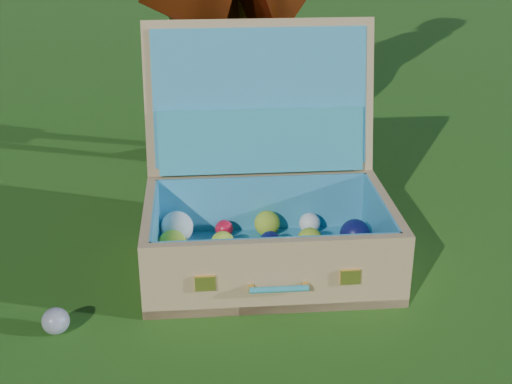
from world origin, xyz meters
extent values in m
plane|color=#215114|center=(0.00, 0.00, 0.00)|extent=(60.00, 60.00, 0.00)
sphere|color=teal|center=(-0.56, -0.02, 0.03)|extent=(0.06, 0.06, 0.06)
cube|color=tan|center=(-0.01, 0.05, 0.01)|extent=(0.72, 0.59, 0.02)
cube|color=tan|center=(-0.07, -0.14, 0.09)|extent=(0.59, 0.22, 0.19)
cube|color=tan|center=(0.05, 0.23, 0.09)|extent=(0.59, 0.22, 0.19)
cube|color=tan|center=(-0.29, 0.14, 0.09)|extent=(0.14, 0.36, 0.19)
cube|color=tan|center=(0.27, -0.05, 0.09)|extent=(0.14, 0.36, 0.19)
cube|color=teal|center=(-0.01, 0.05, 0.03)|extent=(0.66, 0.53, 0.01)
cube|color=teal|center=(-0.07, -0.12, 0.10)|extent=(0.55, 0.19, 0.16)
cube|color=teal|center=(0.04, 0.22, 0.10)|extent=(0.55, 0.19, 0.16)
cube|color=teal|center=(-0.28, 0.14, 0.10)|extent=(0.12, 0.35, 0.16)
cube|color=teal|center=(0.26, -0.04, 0.10)|extent=(0.12, 0.35, 0.16)
cube|color=tan|center=(0.07, 0.30, 0.38)|extent=(0.63, 0.31, 0.41)
cube|color=teal|center=(0.07, 0.28, 0.39)|extent=(0.57, 0.26, 0.36)
cube|color=teal|center=(0.06, 0.25, 0.28)|extent=(0.54, 0.23, 0.17)
cube|color=#F2C659|center=(-0.23, -0.10, 0.09)|extent=(0.05, 0.02, 0.04)
cube|color=#F2C659|center=(0.08, -0.20, 0.09)|extent=(0.05, 0.02, 0.04)
cylinder|color=teal|center=(-0.08, -0.17, 0.08)|extent=(0.13, 0.06, 0.01)
cube|color=#F2C659|center=(-0.14, -0.14, 0.08)|extent=(0.02, 0.02, 0.01)
cube|color=#F2C659|center=(-0.02, -0.18, 0.08)|extent=(0.02, 0.02, 0.01)
sphere|color=#C0D934|center=(-0.27, 0.00, 0.07)|extent=(0.07, 0.07, 0.07)
sphere|color=beige|center=(-0.16, -0.04, 0.07)|extent=(0.07, 0.07, 0.07)
sphere|color=beige|center=(-0.04, -0.08, 0.08)|extent=(0.09, 0.09, 0.09)
sphere|color=white|center=(0.07, -0.11, 0.07)|extent=(0.08, 0.08, 0.08)
sphere|color=red|center=(0.18, -0.15, 0.05)|extent=(0.05, 0.05, 0.05)
sphere|color=gold|center=(-0.25, 0.07, 0.06)|extent=(0.07, 0.07, 0.07)
sphere|color=gold|center=(-0.15, 0.04, 0.07)|extent=(0.07, 0.07, 0.07)
sphere|color=#C0D934|center=(-0.02, -0.01, 0.06)|extent=(0.07, 0.07, 0.07)
sphere|color=#D55A11|center=(0.08, -0.03, 0.06)|extent=(0.06, 0.06, 0.06)
sphere|color=#D55A11|center=(0.20, -0.06, 0.05)|extent=(0.05, 0.05, 0.05)
sphere|color=#C0D934|center=(-0.23, 0.16, 0.07)|extent=(0.07, 0.07, 0.07)
sphere|color=#C0D934|center=(-0.11, 0.12, 0.06)|extent=(0.06, 0.06, 0.06)
sphere|color=#0F114E|center=(0.01, 0.09, 0.06)|extent=(0.06, 0.06, 0.06)
sphere|color=#C0D934|center=(0.10, 0.04, 0.06)|extent=(0.07, 0.07, 0.07)
sphere|color=#0F114E|center=(0.22, 0.02, 0.07)|extent=(0.08, 0.08, 0.08)
sphere|color=white|center=(-0.20, 0.24, 0.07)|extent=(0.09, 0.09, 0.09)
sphere|color=red|center=(-0.07, 0.21, 0.05)|extent=(0.05, 0.05, 0.05)
sphere|color=#C0D934|center=(0.04, 0.18, 0.06)|extent=(0.07, 0.07, 0.07)
sphere|color=white|center=(0.15, 0.14, 0.06)|extent=(0.06, 0.06, 0.06)
camera|label=1|loc=(-0.67, -1.41, 0.91)|focal=50.00mm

